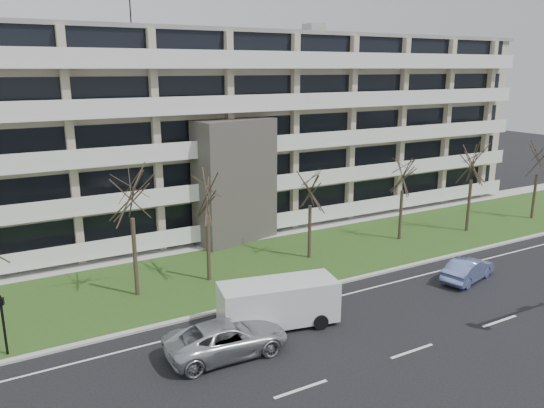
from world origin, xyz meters
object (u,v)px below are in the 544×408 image
silver_pickup (227,338)px  white_van (280,299)px  pedestrian_signal (3,318)px  blue_sedan (468,270)px

silver_pickup → white_van: (3.48, 1.27, 0.59)m
silver_pickup → pedestrian_signal: 9.93m
silver_pickup → white_van: size_ratio=0.91×
blue_sedan → pedestrian_signal: (-24.96, 4.11, 1.16)m
silver_pickup → pedestrian_signal: size_ratio=1.92×
blue_sedan → silver_pickup: bearing=77.1°
blue_sedan → pedestrian_signal: pedestrian_signal is taller
white_van → silver_pickup: bearing=-148.3°
silver_pickup → pedestrian_signal: pedestrian_signal is taller
silver_pickup → pedestrian_signal: bearing=63.7°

